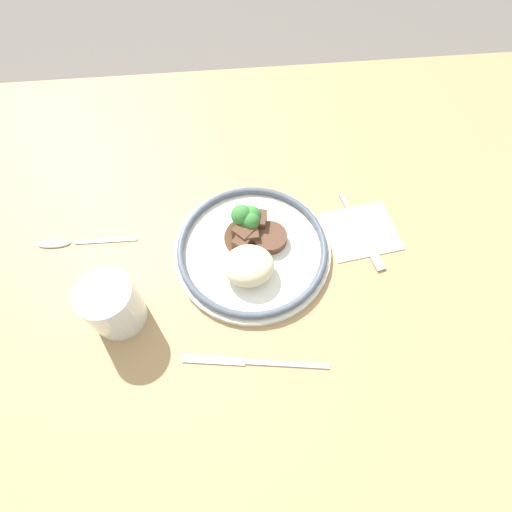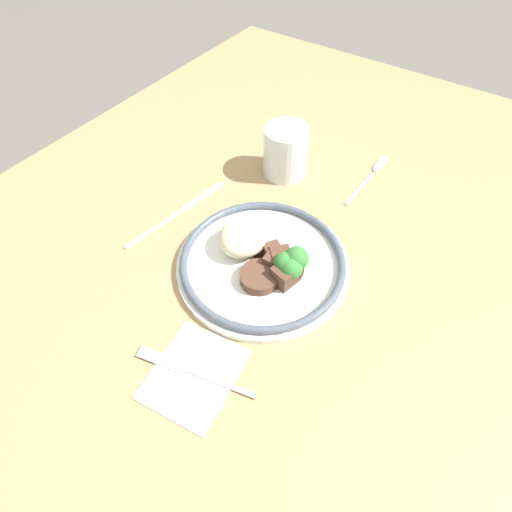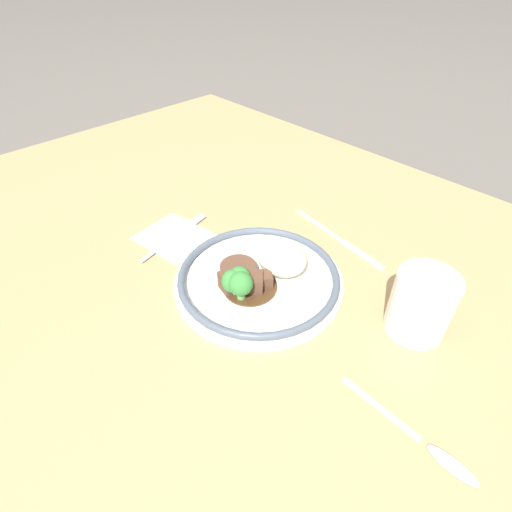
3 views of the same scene
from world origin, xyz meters
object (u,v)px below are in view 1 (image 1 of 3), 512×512
object	(u,v)px
knife	(250,362)
plate	(252,248)
spoon	(67,243)
juice_glass	(113,306)
fork	(364,238)

from	to	relation	value
knife	plate	bearing A→B (deg)	-87.63
plate	spoon	bearing A→B (deg)	-8.91
juice_glass	knife	bearing A→B (deg)	154.75
fork	knife	size ratio (longest dim) A/B	0.77
knife	spoon	world-z (taller)	spoon
juice_glass	knife	xyz separation A→B (m)	(-0.19, 0.09, -0.04)
knife	spoon	distance (m)	0.38
fork	knife	distance (m)	0.29
plate	spoon	xyz separation A→B (m)	(0.32, -0.05, -0.01)
spoon	knife	bearing A→B (deg)	142.96
plate	juice_glass	size ratio (longest dim) A/B	2.86
plate	fork	world-z (taller)	plate
fork	spoon	bearing A→B (deg)	-107.46
plate	knife	xyz separation A→B (m)	(0.02, 0.19, -0.02)
plate	knife	size ratio (longest dim) A/B	1.22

